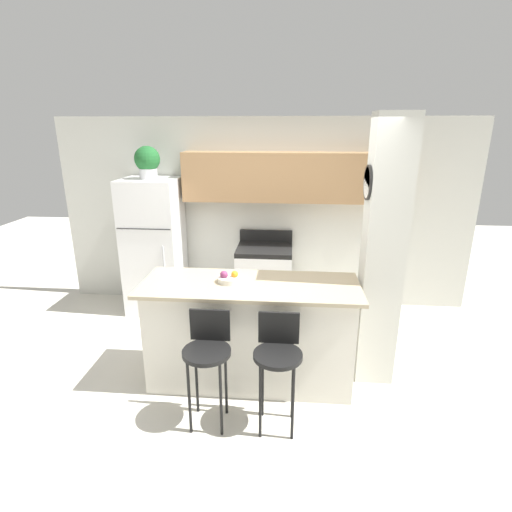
# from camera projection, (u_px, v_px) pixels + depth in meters

# --- Properties ---
(ground_plane) EXTENTS (14.00, 14.00, 0.00)m
(ground_plane) POSITION_uv_depth(u_px,v_px,m) (250.00, 379.00, 4.03)
(ground_plane) COLOR beige
(wall_back) EXTENTS (5.60, 0.38, 2.55)m
(wall_back) POSITION_uv_depth(u_px,v_px,m) (272.00, 200.00, 5.33)
(wall_back) COLOR silver
(wall_back) RESTS_ON ground_plane
(pillar_right) EXTENTS (0.38, 0.32, 2.55)m
(pillar_right) POSITION_uv_depth(u_px,v_px,m) (382.00, 255.00, 3.71)
(pillar_right) COLOR silver
(pillar_right) RESTS_ON ground_plane
(counter_bar) EXTENTS (2.04, 0.76, 1.03)m
(counter_bar) POSITION_uv_depth(u_px,v_px,m) (250.00, 333.00, 3.86)
(counter_bar) COLOR silver
(counter_bar) RESTS_ON ground_plane
(refrigerator) EXTENTS (0.72, 0.69, 1.79)m
(refrigerator) POSITION_uv_depth(u_px,v_px,m) (154.00, 246.00, 5.34)
(refrigerator) COLOR white
(refrigerator) RESTS_ON ground_plane
(stove_range) EXTENTS (0.72, 0.64, 1.07)m
(stove_range) POSITION_uv_depth(u_px,v_px,m) (264.00, 279.00, 5.38)
(stove_range) COLOR white
(stove_range) RESTS_ON ground_plane
(bar_stool_left) EXTENTS (0.40, 0.40, 0.99)m
(bar_stool_left) POSITION_uv_depth(u_px,v_px,m) (208.00, 352.00, 3.27)
(bar_stool_left) COLOR black
(bar_stool_left) RESTS_ON ground_plane
(bar_stool_right) EXTENTS (0.40, 0.40, 0.99)m
(bar_stool_right) POSITION_uv_depth(u_px,v_px,m) (278.00, 355.00, 3.22)
(bar_stool_right) COLOR black
(bar_stool_right) RESTS_ON ground_plane
(potted_plant_on_fridge) EXTENTS (0.32, 0.32, 0.41)m
(potted_plant_on_fridge) POSITION_uv_depth(u_px,v_px,m) (147.00, 161.00, 5.00)
(potted_plant_on_fridge) COLOR silver
(potted_plant_on_fridge) RESTS_ON refrigerator
(fruit_bowl) EXTENTS (0.22, 0.22, 0.11)m
(fruit_bowl) POSITION_uv_depth(u_px,v_px,m) (229.00, 278.00, 3.74)
(fruit_bowl) COLOR silver
(fruit_bowl) RESTS_ON counter_bar
(trash_bin) EXTENTS (0.28, 0.28, 0.38)m
(trash_bin) POSITION_uv_depth(u_px,v_px,m) (195.00, 303.00, 5.29)
(trash_bin) COLOR #59595B
(trash_bin) RESTS_ON ground_plane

